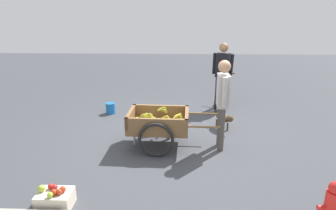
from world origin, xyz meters
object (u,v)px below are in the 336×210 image
object	(u,v)px
bicycle	(222,94)
fire_hydrant	(332,208)
vendor_person	(223,97)
plastic_bucket	(111,108)
fruit_cart	(159,124)
dog	(223,118)
mixed_fruit_crate	(55,199)
cyclist_person	(223,70)

from	to	relation	value
bicycle	fire_hydrant	distance (m)	4.63
vendor_person	plastic_bucket	size ratio (longest dim) A/B	6.14
fruit_cart	dog	xyz separation A→B (m)	(-1.33, -0.84, -0.17)
dog	fire_hydrant	world-z (taller)	fire_hydrant
vendor_person	mixed_fruit_crate	bearing A→B (deg)	37.17
fire_hydrant	plastic_bucket	world-z (taller)	fire_hydrant
dog	bicycle	bearing A→B (deg)	-96.95
bicycle	plastic_bucket	size ratio (longest dim) A/B	5.88
vendor_person	fire_hydrant	world-z (taller)	vendor_person
bicycle	mixed_fruit_crate	distance (m)	5.08
bicycle	plastic_bucket	world-z (taller)	bicycle
fire_hydrant	vendor_person	bearing A→B (deg)	-65.99
fruit_cart	vendor_person	bearing A→B (deg)	177.99
bicycle	dog	world-z (taller)	bicycle
mixed_fruit_crate	dog	bearing A→B (deg)	-133.73
fruit_cart	fire_hydrant	size ratio (longest dim) A/B	2.51
vendor_person	mixed_fruit_crate	distance (m)	3.11
fire_hydrant	mixed_fruit_crate	bearing A→B (deg)	-5.80
cyclist_person	mixed_fruit_crate	distance (m)	5.01
cyclist_person	mixed_fruit_crate	world-z (taller)	cyclist_person
fruit_cart	cyclist_person	size ratio (longest dim) A/B	0.98
fruit_cart	cyclist_person	bearing A→B (deg)	-122.96
bicycle	mixed_fruit_crate	world-z (taller)	bicycle
bicycle	mixed_fruit_crate	bearing A→B (deg)	57.07
plastic_bucket	cyclist_person	bearing A→B (deg)	-170.05
dog	plastic_bucket	xyz separation A→B (m)	(2.67, -0.94, -0.14)
bicycle	fire_hydrant	bearing A→B (deg)	97.14
cyclist_person	fruit_cart	bearing A→B (deg)	57.04
dog	fire_hydrant	xyz separation A→B (m)	(-0.77, 3.02, 0.06)
fruit_cart	mixed_fruit_crate	world-z (taller)	fruit_cart
vendor_person	mixed_fruit_crate	size ratio (longest dim) A/B	3.75
dog	mixed_fruit_crate	xyz separation A→B (m)	(2.57, 2.68, -0.14)
fruit_cart	vendor_person	distance (m)	1.27
dog	mixed_fruit_crate	size ratio (longest dim) A/B	1.41
vendor_person	cyclist_person	size ratio (longest dim) A/B	0.97
fruit_cart	dog	size ratio (longest dim) A/B	2.71
fire_hydrant	plastic_bucket	bearing A→B (deg)	-49.07
vendor_person	bicycle	bearing A→B (deg)	-98.78
fruit_cart	cyclist_person	world-z (taller)	cyclist_person
mixed_fruit_crate	plastic_bucket	bearing A→B (deg)	-88.40
mixed_fruit_crate	fire_hydrant	bearing A→B (deg)	174.20
fruit_cart	vendor_person	size ratio (longest dim) A/B	1.02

